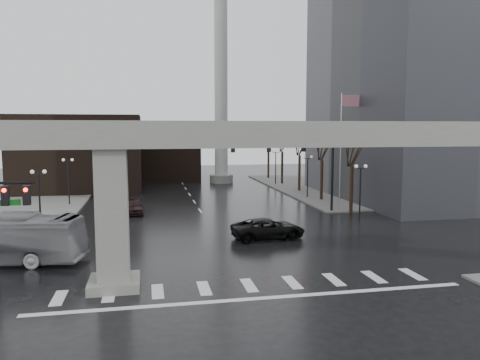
% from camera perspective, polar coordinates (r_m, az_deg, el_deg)
% --- Properties ---
extents(ground, '(160.00, 160.00, 0.00)m').
position_cam_1_polar(ground, '(26.44, 0.62, -12.01)').
color(ground, black).
rests_on(ground, ground).
extents(sidewalk_ne, '(28.00, 36.00, 0.15)m').
position_cam_1_polar(sidewalk_ne, '(68.61, 15.83, -0.81)').
color(sidewalk_ne, slate).
rests_on(sidewalk_ne, ground).
extents(elevated_guideway, '(48.00, 2.60, 8.70)m').
position_cam_1_polar(elevated_guideway, '(25.43, 3.43, 3.07)').
color(elevated_guideway, gray).
rests_on(elevated_guideway, ground).
extents(office_tower, '(22.00, 26.00, 42.00)m').
position_cam_1_polar(office_tower, '(61.79, 22.62, 17.70)').
color(office_tower, slate).
rests_on(office_tower, ground).
extents(building_far_left, '(16.00, 14.00, 10.00)m').
position_cam_1_polar(building_far_left, '(67.21, -18.85, 3.17)').
color(building_far_left, black).
rests_on(building_far_left, ground).
extents(building_far_mid, '(10.00, 10.00, 8.00)m').
position_cam_1_polar(building_far_mid, '(76.74, -8.92, 3.03)').
color(building_far_mid, black).
rests_on(building_far_mid, ground).
extents(smokestack, '(3.60, 3.60, 30.00)m').
position_cam_1_polar(smokestack, '(71.61, -2.32, 10.36)').
color(smokestack, '#BBBBB7').
rests_on(smokestack, ground).
extents(signal_mast_arm, '(12.12, 0.43, 8.00)m').
position_cam_1_polar(signal_mast_arm, '(45.68, 6.82, 3.16)').
color(signal_mast_arm, black).
rests_on(signal_mast_arm, ground).
extents(signal_left_pole, '(2.30, 0.30, 6.00)m').
position_cam_1_polar(signal_left_pole, '(26.37, -26.71, -3.63)').
color(signal_left_pole, black).
rests_on(signal_left_pole, ground).
extents(flagpole_assembly, '(2.06, 0.12, 12.00)m').
position_cam_1_polar(flagpole_assembly, '(50.87, 12.50, 5.29)').
color(flagpole_assembly, silver).
rests_on(flagpole_assembly, ground).
extents(lamp_right_0, '(1.22, 0.32, 5.11)m').
position_cam_1_polar(lamp_right_0, '(43.12, 14.47, -0.32)').
color(lamp_right_0, black).
rests_on(lamp_right_0, ground).
extents(lamp_right_1, '(1.22, 0.32, 5.11)m').
position_cam_1_polar(lamp_right_1, '(55.99, 8.25, 1.30)').
color(lamp_right_1, black).
rests_on(lamp_right_1, ground).
extents(lamp_right_2, '(1.22, 0.32, 5.11)m').
position_cam_1_polar(lamp_right_2, '(69.30, 4.38, 2.31)').
color(lamp_right_2, black).
rests_on(lamp_right_2, ground).
extents(lamp_left_0, '(1.22, 0.32, 5.11)m').
position_cam_1_polar(lamp_left_0, '(39.73, -23.28, -1.19)').
color(lamp_left_0, black).
rests_on(lamp_left_0, ground).
extents(lamp_left_1, '(1.22, 0.32, 5.11)m').
position_cam_1_polar(lamp_left_1, '(53.42, -20.20, 0.74)').
color(lamp_left_1, black).
rests_on(lamp_left_1, ground).
extents(lamp_left_2, '(1.22, 0.32, 5.11)m').
position_cam_1_polar(lamp_left_2, '(67.24, -18.38, 1.88)').
color(lamp_left_2, black).
rests_on(lamp_left_2, ground).
extents(tree_right_0, '(1.09, 1.58, 7.50)m').
position_cam_1_polar(tree_right_0, '(47.24, 13.46, -0.57)').
color(tree_right_0, black).
rests_on(tree_right_0, ground).
extents(tree_right_1, '(1.09, 1.61, 7.67)m').
position_cam_1_polar(tree_right_1, '(54.56, 9.95, 0.48)').
color(tree_right_1, black).
rests_on(tree_right_1, ground).
extents(tree_right_2, '(1.10, 1.63, 7.85)m').
position_cam_1_polar(tree_right_2, '(62.04, 7.28, 1.29)').
color(tree_right_2, black).
rests_on(tree_right_2, ground).
extents(tree_right_3, '(1.11, 1.66, 8.02)m').
position_cam_1_polar(tree_right_3, '(69.64, 5.19, 1.91)').
color(tree_right_3, black).
rests_on(tree_right_3, ground).
extents(tree_right_4, '(1.12, 1.69, 8.19)m').
position_cam_1_polar(tree_right_4, '(77.31, 3.50, 2.41)').
color(tree_right_4, black).
rests_on(tree_right_4, ground).
extents(pickup_truck, '(5.77, 3.03, 1.55)m').
position_cam_1_polar(pickup_truck, '(35.61, 3.46, -5.91)').
color(pickup_truck, black).
rests_on(pickup_truck, ground).
extents(far_car, '(1.94, 4.31, 1.44)m').
position_cam_1_polar(far_car, '(46.82, -12.79, -3.17)').
color(far_car, black).
rests_on(far_car, ground).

